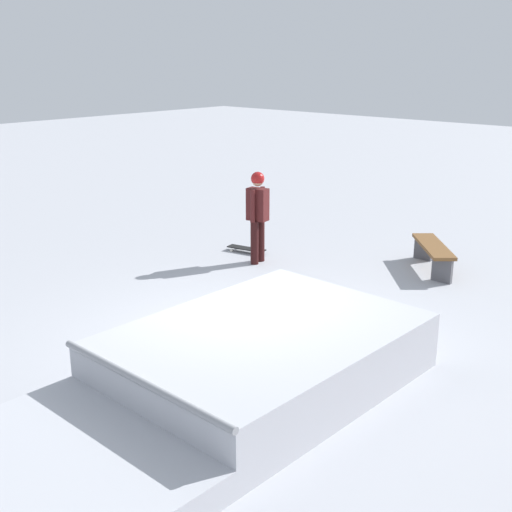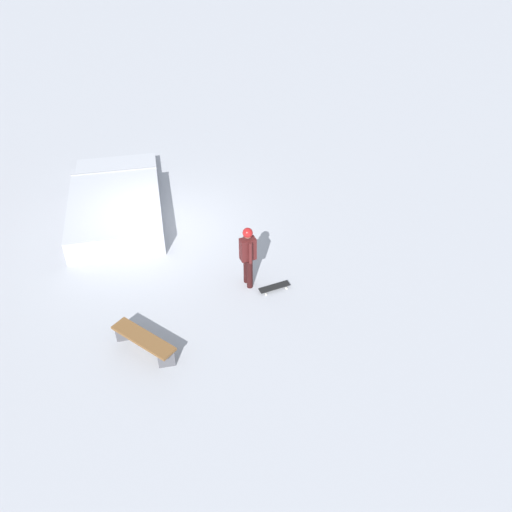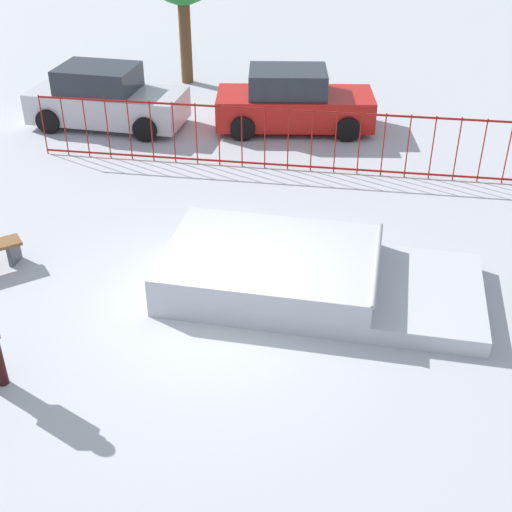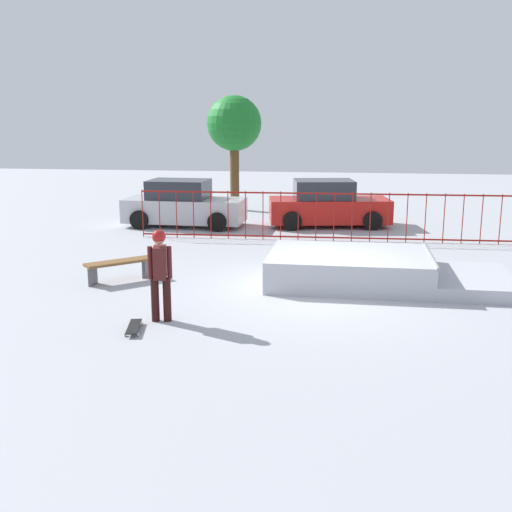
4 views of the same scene
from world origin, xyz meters
name	(u,v)px [view 3 (image 3 of 4)]	position (x,y,z in m)	size (l,w,h in m)	color
ground_plane	(217,317)	(0.00, 0.00, 0.00)	(60.00, 60.00, 0.00)	#A8AAB2
skate_ramp	(298,273)	(1.17, 1.07, 0.32)	(5.44, 2.68, 0.74)	#B0B3BB
perimeter_fence	(276,138)	(0.00, 5.99, 0.77)	(11.45, 0.39, 1.50)	maroon
parked_car_silver	(106,99)	(-4.94, 7.96, 0.72)	(4.15, 2.02, 1.60)	#B7B7BC
parked_car_red	(293,102)	(0.01, 8.63, 0.72)	(4.32, 2.44, 1.60)	red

